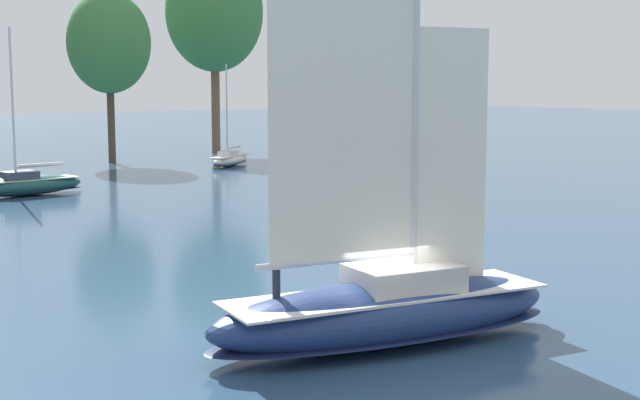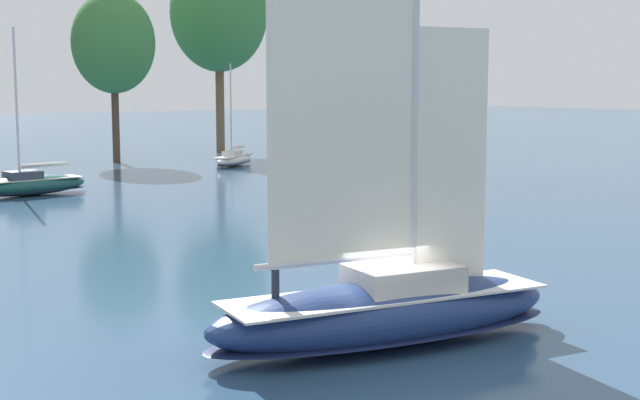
# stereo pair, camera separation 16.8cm
# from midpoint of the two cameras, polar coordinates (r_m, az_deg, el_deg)

# --- Properties ---
(ground_plane) EXTENTS (400.00, 400.00, 0.00)m
(ground_plane) POSITION_cam_midpoint_polar(r_m,az_deg,el_deg) (23.44, 4.05, -9.18)
(ground_plane) COLOR #2D4C6B
(tree_shore_left) EXTENTS (9.57, 9.57, 19.70)m
(tree_shore_left) POSITION_cam_midpoint_polar(r_m,az_deg,el_deg) (89.77, -6.84, 11.84)
(tree_shore_left) COLOR brown
(tree_shore_left) RESTS_ON ground
(tree_shore_center) EXTENTS (7.15, 7.15, 14.71)m
(tree_shore_center) POSITION_cam_midpoint_polar(r_m,az_deg,el_deg) (79.79, -13.42, 9.75)
(tree_shore_center) COLOR #4C3828
(tree_shore_center) RESTS_ON ground
(sailboat_main) EXTENTS (10.26, 4.17, 13.69)m
(sailboat_main) POSITION_cam_midpoint_polar(r_m,az_deg,el_deg) (23.16, 4.11, -6.60)
(sailboat_main) COLOR navy
(sailboat_main) RESTS_ON ground
(sailboat_moored_mid_channel) EXTENTS (5.90, 5.08, 8.44)m
(sailboat_moored_mid_channel) POSITION_cam_midpoint_polar(r_m,az_deg,el_deg) (74.69, -5.86, 2.62)
(sailboat_moored_mid_channel) COLOR white
(sailboat_moored_mid_channel) RESTS_ON ground
(sailboat_moored_far_slip) EXTENTS (7.55, 3.03, 10.10)m
(sailboat_moored_far_slip) POSITION_cam_midpoint_polar(r_m,az_deg,el_deg) (57.05, -18.44, 0.95)
(sailboat_moored_far_slip) COLOR #194C47
(sailboat_moored_far_slip) RESTS_ON ground
(sailboat_moored_outer_mooring) EXTENTS (8.01, 7.11, 11.55)m
(sailboat_moored_outer_mooring) POSITION_cam_midpoint_polar(r_m,az_deg,el_deg) (70.67, 3.77, 2.55)
(sailboat_moored_outer_mooring) COLOR silver
(sailboat_moored_outer_mooring) RESTS_ON ground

